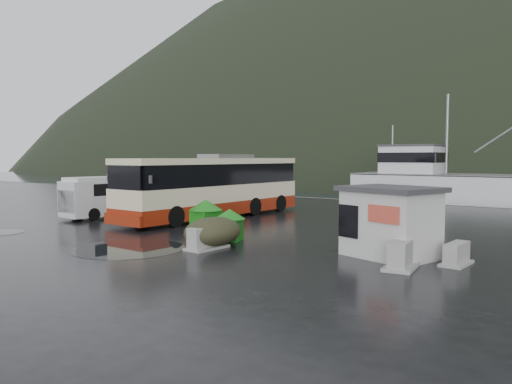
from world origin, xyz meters
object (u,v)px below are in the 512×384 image
Objects in this scene: ticket_kiosk at (390,257)px; fishing_trawler at (481,197)px; dome_tent at (213,246)px; coach_bus at (214,217)px; waste_bin_left at (230,241)px; jersey_barrier_b at (401,268)px; white_van at (112,217)px; jersey_barrier_c at (456,265)px; waste_bin_right at (206,233)px; jersey_barrier_a at (207,249)px.

ticket_kiosk is 30.00m from fishing_trawler.
dome_tent is 31.92m from fishing_trawler.
dome_tent is at bearing -47.88° from coach_bus.
waste_bin_left is at bearing -43.07° from coach_bus.
waste_bin_left is at bearing 172.89° from jersey_barrier_b.
coach_bus reaches higher than white_van.
waste_bin_right is at bearing 178.05° from jersey_barrier_c.
waste_bin_left reaches higher than jersey_barrier_b.
white_van is at bearing 160.57° from dome_tent.
dome_tent is 1.68× the size of jersey_barrier_a.
jersey_barrier_c is (8.83, 0.53, 0.00)m from waste_bin_left.
ticket_kiosk is at bearing -83.72° from fishing_trawler.
waste_bin_right is (8.58, -1.59, 0.00)m from white_van.
jersey_barrier_b reaches higher than jersey_barrier_c.
jersey_barrier_b is (7.55, -0.94, 0.00)m from waste_bin_left.
coach_bus is at bearing 126.42° from waste_bin_right.
white_van is at bearing 166.81° from waste_bin_left.
jersey_barrier_c is at bearing 3.46° from waste_bin_left.
coach_bus is at bearing 128.36° from jersey_barrier_a.
white_van is 12.01m from jersey_barrier_a.
waste_bin_left is at bearing 103.33° from jersey_barrier_a.
waste_bin_right is 30.06m from fishing_trawler.
dome_tent reaches higher than jersey_barrier_c.
jersey_barrier_a is at bearing -49.14° from coach_bus.
coach_bus is 8.18m from waste_bin_left.
dome_tent is (10.89, -3.84, 0.00)m from white_van.
jersey_barrier_b is at bearing -24.56° from coach_bus.
coach_bus is 8.37× the size of waste_bin_right.
jersey_barrier_b is at bearing 8.39° from jersey_barrier_a.
jersey_barrier_b is at bearing 3.10° from dome_tent.
ticket_kiosk is (17.30, -1.98, 0.00)m from white_van.
fishing_trawler reaches higher than ticket_kiosk.
ticket_kiosk reaches higher than jersey_barrier_a.
jersey_barrier_b is (0.92, -1.46, 0.00)m from ticket_kiosk.
jersey_barrier_b is 1.95m from jersey_barrier_c.
fishing_trawler is (3.33, 32.37, 0.00)m from jersey_barrier_a.
jersey_barrier_b is (13.28, -6.79, 0.00)m from coach_bus.
waste_bin_right is 8.73m from ticket_kiosk.
white_van is 10.96m from waste_bin_left.
white_van reaches higher than jersey_barrier_c.
jersey_barrier_a is at bearing -95.02° from fishing_trawler.
jersey_barrier_b is (18.22, -3.44, 0.00)m from white_van.
ticket_kiosk is 6.65m from jersey_barrier_a.
white_van is 3.34× the size of jersey_barrier_a.
waste_bin_right is at bearing 131.45° from jersey_barrier_a.
ticket_kiosk is 1.84× the size of jersey_barrier_a.
ticket_kiosk is (12.36, -5.33, 0.00)m from coach_bus.
waste_bin_right is 10.93m from jersey_barrier_c.
coach_bus is 7.44× the size of jersey_barrier_b.
jersey_barrier_c is 0.05× the size of fishing_trawler.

